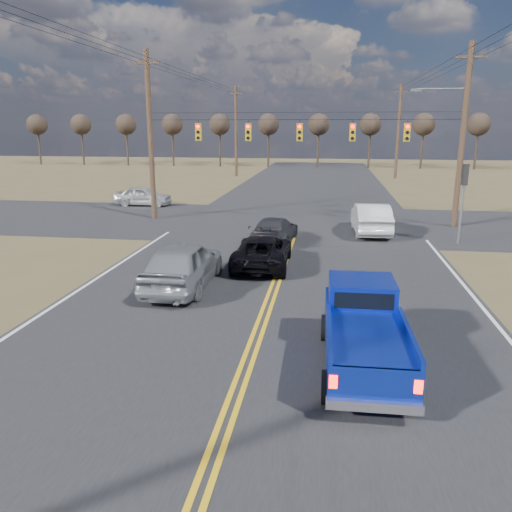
# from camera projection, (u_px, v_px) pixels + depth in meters

# --- Properties ---
(ground) EXTENTS (160.00, 160.00, 0.00)m
(ground) POSITION_uv_depth(u_px,v_px,m) (252.00, 352.00, 12.84)
(ground) COLOR brown
(ground) RESTS_ON ground
(road_main) EXTENTS (14.00, 120.00, 0.02)m
(road_main) POSITION_uv_depth(u_px,v_px,m) (286.00, 255.00, 22.41)
(road_main) COLOR #28282B
(road_main) RESTS_ON ground
(road_cross) EXTENTS (120.00, 12.00, 0.02)m
(road_cross) POSITION_uv_depth(u_px,v_px,m) (298.00, 223.00, 30.07)
(road_cross) COLOR #28282B
(road_cross) RESTS_ON ground
(signal_gantry) EXTENTS (19.60, 4.83, 10.00)m
(signal_gantry) POSITION_uv_depth(u_px,v_px,m) (308.00, 136.00, 28.52)
(signal_gantry) COLOR #473323
(signal_gantry) RESTS_ON ground
(utility_poles) EXTENTS (19.60, 58.32, 10.00)m
(utility_poles) POSITION_uv_depth(u_px,v_px,m) (299.00, 134.00, 27.79)
(utility_poles) COLOR #473323
(utility_poles) RESTS_ON ground
(treeline) EXTENTS (87.00, 117.80, 7.40)m
(treeline) POSITION_uv_depth(u_px,v_px,m) (307.00, 125.00, 37.21)
(treeline) COLOR #33261C
(treeline) RESTS_ON ground
(pickup_truck) EXTENTS (2.06, 4.97, 1.85)m
(pickup_truck) POSITION_uv_depth(u_px,v_px,m) (364.00, 331.00, 11.85)
(pickup_truck) COLOR black
(pickup_truck) RESTS_ON ground
(silver_suv) EXTENTS (2.07, 5.06, 1.72)m
(silver_suv) POSITION_uv_depth(u_px,v_px,m) (183.00, 264.00, 17.76)
(silver_suv) COLOR #93969B
(silver_suv) RESTS_ON ground
(black_suv) EXTENTS (2.26, 4.74, 1.31)m
(black_suv) POSITION_uv_depth(u_px,v_px,m) (263.00, 251.00, 20.49)
(black_suv) COLOR black
(black_suv) RESTS_ON ground
(white_car_queue) EXTENTS (1.96, 5.09, 1.66)m
(white_car_queue) POSITION_uv_depth(u_px,v_px,m) (371.00, 218.00, 26.89)
(white_car_queue) COLOR silver
(white_car_queue) RESTS_ON ground
(dgrey_car_queue) EXTENTS (2.22, 4.60, 1.29)m
(dgrey_car_queue) POSITION_uv_depth(u_px,v_px,m) (274.00, 230.00, 24.68)
(dgrey_car_queue) COLOR #36363B
(dgrey_car_queue) RESTS_ON ground
(cross_car_west) EXTENTS (1.66, 4.13, 1.41)m
(cross_car_west) POSITION_uv_depth(u_px,v_px,m) (143.00, 196.00, 36.32)
(cross_car_west) COLOR #B8B8B8
(cross_car_west) RESTS_ON ground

